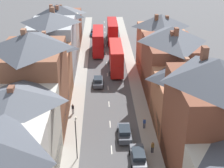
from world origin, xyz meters
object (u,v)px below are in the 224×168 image
(double_decker_bus_far_approaching, at_px, (112,31))
(car_parked_left_b, at_px, (94,32))
(street_lamp, at_px, (76,136))
(double_decker_bus_mid_street, at_px, (116,57))
(pedestrian_far_left, at_px, (73,108))
(car_mid_black, at_px, (98,81))
(double_decker_bus_lead, at_px, (98,41))
(car_mid_white, at_px, (124,133))
(car_parked_right_a, at_px, (98,33))
(car_near_silver, at_px, (138,157))
(pedestrian_mid_left, at_px, (153,147))
(pedestrian_mid_right, at_px, (144,123))

(double_decker_bus_far_approaching, distance_m, car_parked_left_b, 7.94)
(car_parked_left_b, xyz_separation_m, street_lamp, (-1.15, -52.92, 2.44))
(double_decker_bus_mid_street, bearing_deg, street_lamp, -102.26)
(double_decker_bus_far_approaching, bearing_deg, pedestrian_far_left, -101.42)
(car_mid_black, bearing_deg, car_parked_left_b, 92.31)
(double_decker_bus_lead, bearing_deg, double_decker_bus_far_approaching, 66.05)
(double_decker_bus_mid_street, xyz_separation_m, double_decker_bus_far_approaching, (0.00, 19.21, 0.00))
(car_mid_white, distance_m, street_lamp, 7.72)
(double_decker_bus_lead, distance_m, double_decker_bus_mid_street, 11.67)
(double_decker_bus_lead, xyz_separation_m, double_decker_bus_far_approaching, (3.60, 8.11, 0.00))
(car_parked_right_a, bearing_deg, street_lamp, -92.67)
(double_decker_bus_mid_street, bearing_deg, double_decker_bus_far_approaching, 90.00)
(car_parked_left_b, xyz_separation_m, pedestrian_far_left, (-2.47, -42.36, 0.24))
(double_decker_bus_mid_street, distance_m, street_lamp, 28.45)
(car_mid_white, relative_size, street_lamp, 0.77)
(car_near_silver, bearing_deg, pedestrian_far_left, 126.86)
(double_decker_bus_mid_street, distance_m, pedestrian_mid_left, 27.41)
(car_parked_right_a, relative_size, car_parked_left_b, 1.14)
(double_decker_bus_lead, bearing_deg, car_mid_black, -89.97)
(pedestrian_far_left, bearing_deg, street_lamp, -82.88)
(double_decker_bus_mid_street, xyz_separation_m, car_mid_black, (-3.59, -7.09, -2.01))
(car_near_silver, distance_m, car_mid_white, 5.31)
(pedestrian_mid_right, relative_size, pedestrian_far_left, 1.00)
(double_decker_bus_far_approaching, distance_m, pedestrian_far_left, 37.22)
(car_mid_black, bearing_deg, car_near_silver, -77.28)
(double_decker_bus_mid_street, height_order, double_decker_bus_far_approaching, same)
(car_parked_right_a, bearing_deg, car_near_silver, -84.78)
(pedestrian_mid_left, bearing_deg, street_lamp, -176.08)
(pedestrian_mid_right, distance_m, pedestrian_far_left, 11.23)
(pedestrian_far_left, bearing_deg, car_mid_white, -41.05)
(car_near_silver, bearing_deg, street_lamp, 172.25)
(double_decker_bus_lead, bearing_deg, double_decker_bus_mid_street, -72.03)
(car_near_silver, bearing_deg, pedestrian_mid_right, 76.93)
(car_mid_black, height_order, car_parked_left_b, car_mid_black)
(street_lamp, bearing_deg, double_decker_bus_mid_street, 77.74)
(double_decker_bus_lead, xyz_separation_m, double_decker_bus_mid_street, (3.60, -11.10, 0.00))
(car_mid_white, relative_size, pedestrian_mid_left, 2.61)
(double_decker_bus_mid_street, distance_m, pedestrian_far_left, 18.83)
(double_decker_bus_mid_street, xyz_separation_m, car_parked_left_b, (-4.89, 25.12, -2.02))
(street_lamp, bearing_deg, car_near_silver, -7.75)
(double_decker_bus_mid_street, height_order, pedestrian_mid_left, double_decker_bus_mid_street)
(pedestrian_mid_left, distance_m, pedestrian_mid_right, 5.52)
(double_decker_bus_far_approaching, relative_size, car_parked_left_b, 2.76)
(car_parked_right_a, distance_m, pedestrian_mid_right, 46.94)
(car_parked_left_b, bearing_deg, pedestrian_far_left, -93.34)
(car_parked_right_a, distance_m, pedestrian_far_left, 42.24)
(car_parked_right_a, relative_size, pedestrian_far_left, 2.78)
(car_near_silver, xyz_separation_m, car_parked_right_a, (-4.90, 53.63, -0.02))
(car_parked_left_b, bearing_deg, car_near_silver, -83.44)
(double_decker_bus_far_approaching, relative_size, car_mid_black, 2.55)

